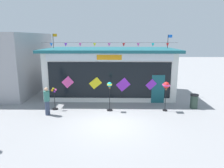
# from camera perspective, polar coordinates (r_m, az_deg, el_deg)

# --- Properties ---
(ground_plane) EXTENTS (80.00, 80.00, 0.00)m
(ground_plane) POSITION_cam_1_polar(r_m,az_deg,el_deg) (11.60, -0.53, -10.61)
(ground_plane) COLOR gray
(kite_shop_building) EXTENTS (9.86, 5.46, 4.82)m
(kite_shop_building) POSITION_cam_1_polar(r_m,az_deg,el_deg) (17.03, -0.47, 3.42)
(kite_shop_building) COLOR silver
(kite_shop_building) RESTS_ON ground_plane
(wind_spinner_far_left) EXTENTS (0.36, 0.36, 1.46)m
(wind_spinner_far_left) POSITION_cam_1_polar(r_m,az_deg,el_deg) (14.01, -15.20, -3.60)
(wind_spinner_far_left) COLOR black
(wind_spinner_far_left) RESTS_ON ground_plane
(wind_spinner_left) EXTENTS (0.35, 0.35, 1.84)m
(wind_spinner_left) POSITION_cam_1_polar(r_m,az_deg,el_deg) (13.17, -0.66, -1.59)
(wind_spinner_left) COLOR black
(wind_spinner_left) RESTS_ON ground_plane
(wind_spinner_center_left) EXTENTS (0.41, 0.41, 1.86)m
(wind_spinner_center_left) POSITION_cam_1_polar(r_m,az_deg,el_deg) (13.50, 14.34, -0.75)
(wind_spinner_center_left) COLOR black
(wind_spinner_center_left) RESTS_ON ground_plane
(person_near_camera) EXTENTS (0.34, 0.34, 1.68)m
(person_near_camera) POSITION_cam_1_polar(r_m,az_deg,el_deg) (13.15, -17.07, -4.40)
(person_near_camera) COLOR #333D56
(person_near_camera) RESTS_ON ground_plane
(trash_bin) EXTENTS (0.52, 0.52, 0.92)m
(trash_bin) POSITION_cam_1_polar(r_m,az_deg,el_deg) (14.89, 21.18, -4.31)
(trash_bin) COLOR #2D4238
(trash_bin) RESTS_ON ground_plane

